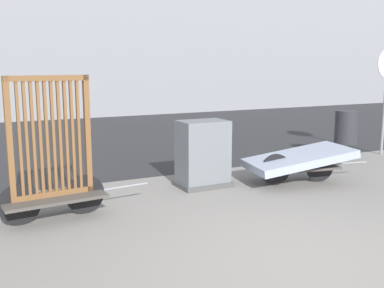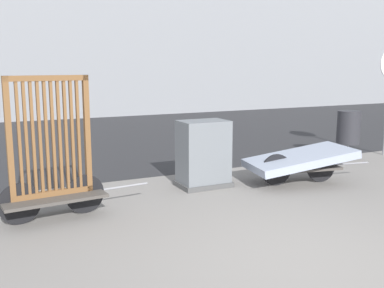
{
  "view_description": "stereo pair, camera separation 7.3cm",
  "coord_description": "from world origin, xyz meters",
  "px_view_note": "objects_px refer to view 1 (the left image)",
  "views": [
    {
      "loc": [
        -2.89,
        -3.28,
        1.97
      ],
      "look_at": [
        0.0,
        2.52,
        0.83
      ],
      "focal_mm": 42.0,
      "sensor_mm": 36.0,
      "label": 1
    },
    {
      "loc": [
        -2.83,
        -3.31,
        1.97
      ],
      "look_at": [
        0.0,
        2.52,
        0.83
      ],
      "focal_mm": 42.0,
      "sensor_mm": 36.0,
      "label": 2
    }
  ],
  "objects_px": {
    "bike_cart_with_bedframe": "(52,168)",
    "utility_cabinet": "(203,156)",
    "bike_cart_with_mattress": "(299,160)",
    "trash_bin": "(346,127)"
  },
  "relations": [
    {
      "from": "bike_cart_with_bedframe",
      "to": "trash_bin",
      "type": "distance_m",
      "value": 6.31
    },
    {
      "from": "bike_cart_with_bedframe",
      "to": "bike_cart_with_mattress",
      "type": "relative_size",
      "value": 0.9
    },
    {
      "from": "bike_cart_with_mattress",
      "to": "trash_bin",
      "type": "bearing_deg",
      "value": 37.41
    },
    {
      "from": "bike_cart_with_bedframe",
      "to": "utility_cabinet",
      "type": "xyz_separation_m",
      "value": [
        2.47,
        0.56,
        -0.17
      ]
    },
    {
      "from": "bike_cart_with_bedframe",
      "to": "trash_bin",
      "type": "bearing_deg",
      "value": 4.72
    },
    {
      "from": "utility_cabinet",
      "to": "bike_cart_with_mattress",
      "type": "bearing_deg",
      "value": -20.23
    },
    {
      "from": "bike_cart_with_bedframe",
      "to": "utility_cabinet",
      "type": "height_order",
      "value": "bike_cart_with_bedframe"
    },
    {
      "from": "bike_cart_with_bedframe",
      "to": "utility_cabinet",
      "type": "bearing_deg",
      "value": 7.09
    },
    {
      "from": "bike_cart_with_mattress",
      "to": "utility_cabinet",
      "type": "distance_m",
      "value": 1.63
    },
    {
      "from": "bike_cart_with_mattress",
      "to": "trash_bin",
      "type": "height_order",
      "value": "trash_bin"
    }
  ]
}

